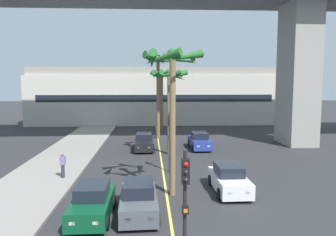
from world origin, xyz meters
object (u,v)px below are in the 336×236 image
car_queue_third (92,203)px  palm_tree_farthest_median (172,75)px  car_queue_front (144,142)px  palm_tree_mid_median (169,83)px  traffic_light_median_far (170,134)px  pedestrian_mid_block (63,165)px  traffic_light_median_near (185,199)px  palm_tree_far_median (161,85)px  car_queue_fourth (200,141)px  car_queue_fifth (229,179)px  palm_tree_near_median (158,71)px  car_queue_second (139,200)px

car_queue_third → palm_tree_farthest_median: 7.65m
car_queue_front → palm_tree_mid_median: (2.18, -1.95, 5.46)m
traffic_light_median_far → pedestrian_mid_block: bearing=-168.2°
traffic_light_median_near → palm_tree_far_median: (0.47, 32.78, 3.15)m
palm_tree_far_median → car_queue_fourth: bearing=-75.1°
palm_tree_mid_median → car_queue_front: bearing=138.2°
car_queue_fifth → pedestrian_mid_block: (-10.09, 2.86, 0.28)m
traffic_light_median_far → palm_tree_farthest_median: bearing=-91.8°
palm_tree_near_median → palm_tree_far_median: palm_tree_near_median is taller
car_queue_second → car_queue_fourth: bearing=71.2°
car_queue_third → traffic_light_median_near: 6.75m
traffic_light_median_near → palm_tree_near_median: 27.49m
traffic_light_median_far → car_queue_fifth: bearing=-54.0°
palm_tree_mid_median → pedestrian_mid_block: size_ratio=4.56×
car_queue_second → car_queue_fifth: bearing=30.8°
car_queue_front → car_queue_third: 15.50m
car_queue_third → traffic_light_median_far: 8.83m
car_queue_second → palm_tree_mid_median: (2.21, 13.14, 5.46)m
car_queue_third → palm_tree_mid_median: (4.33, 13.40, 5.46)m
traffic_light_median_far → palm_tree_near_median: bearing=91.8°
car_queue_second → palm_tree_near_median: bearing=86.1°
palm_tree_far_median → pedestrian_mid_block: 23.04m
car_queue_front → traffic_light_median_near: size_ratio=0.98×
car_queue_second → palm_tree_far_median: palm_tree_far_median is taller
traffic_light_median_near → palm_tree_far_median: palm_tree_far_median is taller
palm_tree_mid_median → palm_tree_farthest_median: 10.53m
car_queue_third → pedestrian_mid_block: pedestrian_mid_block is taller
car_queue_fourth → palm_tree_mid_median: 6.63m
palm_tree_farthest_median → pedestrian_mid_block: palm_tree_farthest_median is taller
pedestrian_mid_block → car_queue_front: bearing=61.2°
car_queue_second → traffic_light_median_far: 7.84m
car_queue_third → palm_tree_near_median: size_ratio=0.44×
car_queue_third → car_queue_fifth: same height
car_queue_fourth → traffic_light_median_far: 8.93m
car_queue_fourth → palm_tree_farthest_median: palm_tree_farthest_median is taller
car_queue_fifth → pedestrian_mid_block: pedestrian_mid_block is taller
palm_tree_near_median → traffic_light_median_far: bearing=-88.2°
traffic_light_median_near → palm_tree_near_median: (-0.12, 27.07, 4.80)m
car_queue_third → car_queue_fifth: 7.89m
car_queue_front → palm_tree_near_median: bearing=77.3°
car_queue_third → traffic_light_median_near: size_ratio=0.98×
car_queue_second → palm_tree_far_median: bearing=85.6°
car_queue_fifth → palm_tree_near_median: palm_tree_near_median is taller
car_queue_fourth → car_queue_fifth: same height
car_queue_fourth → traffic_light_median_near: (-3.63, -20.91, 1.99)m
car_queue_fifth → palm_tree_far_median: palm_tree_far_median is taller
palm_tree_near_median → palm_tree_mid_median: bearing=-85.1°
traffic_light_median_far → palm_tree_mid_median: palm_tree_mid_median is taller
car_queue_fifth → traffic_light_median_far: 5.69m
palm_tree_far_median → pedestrian_mid_block: palm_tree_far_median is taller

